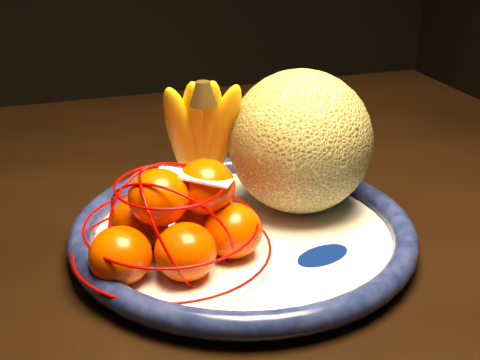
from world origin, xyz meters
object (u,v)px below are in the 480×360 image
object	(u,v)px
dining_table	(7,308)
fruit_bowl	(243,232)
mandarin_bag	(177,224)
banana_bunch	(201,135)
cantaloupe	(300,142)

from	to	relation	value
dining_table	fruit_bowl	size ratio (longest dim) A/B	4.50
mandarin_bag	dining_table	bearing A→B (deg)	146.23
fruit_bowl	banana_bunch	bearing A→B (deg)	105.83
cantaloupe	banana_bunch	distance (m)	0.11
dining_table	mandarin_bag	xyz separation A→B (m)	(0.17, -0.12, 0.14)
dining_table	mandarin_bag	size ratio (longest dim) A/B	8.24
dining_table	banana_bunch	distance (m)	0.29
cantaloupe	banana_bunch	bearing A→B (deg)	159.19
banana_bunch	dining_table	bearing A→B (deg)	-173.25
dining_table	cantaloupe	size ratio (longest dim) A/B	10.29
dining_table	fruit_bowl	distance (m)	0.28
fruit_bowl	cantaloupe	size ratio (longest dim) A/B	2.29
banana_bunch	mandarin_bag	distance (m)	0.13
mandarin_bag	cantaloupe	bearing A→B (deg)	23.54
fruit_bowl	dining_table	bearing A→B (deg)	160.44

